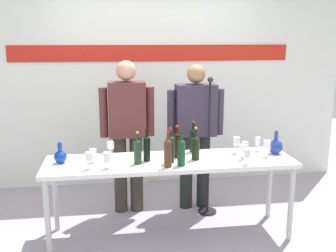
{
  "coord_description": "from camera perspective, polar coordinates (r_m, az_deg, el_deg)",
  "views": [
    {
      "loc": [
        -0.52,
        -3.5,
        1.9
      ],
      "look_at": [
        0.0,
        0.15,
        1.06
      ],
      "focal_mm": 42.31,
      "sensor_mm": 36.0,
      "label": 1
    }
  ],
  "objects": [
    {
      "name": "wine_glass_right_4",
      "position": [
        3.78,
        10.76,
        -3.24
      ],
      "size": [
        0.07,
        0.07,
        0.14
      ],
      "color": "white",
      "rests_on": "display_table"
    },
    {
      "name": "wine_glass_left_0",
      "position": [
        3.5,
        -11.32,
        -4.37
      ],
      "size": [
        0.07,
        0.07,
        0.15
      ],
      "color": "white",
      "rests_on": "display_table"
    },
    {
      "name": "wine_bottle_6",
      "position": [
        3.52,
        1.94,
        -3.63
      ],
      "size": [
        0.07,
        0.07,
        0.31
      ],
      "color": "#173F22",
      "rests_on": "display_table"
    },
    {
      "name": "wine_bottle_2",
      "position": [
        3.7,
        4.01,
        -2.98
      ],
      "size": [
        0.07,
        0.07,
        0.31
      ],
      "color": "black",
      "rests_on": "display_table"
    },
    {
      "name": "wine_bottle_5",
      "position": [
        3.59,
        -4.39,
        -3.52
      ],
      "size": [
        0.07,
        0.07,
        0.3
      ],
      "color": "#1C3321",
      "rests_on": "display_table"
    },
    {
      "name": "wine_bottle_3",
      "position": [
        3.65,
        -3.08,
        -3.11
      ],
      "size": [
        0.07,
        0.07,
        0.31
      ],
      "color": "black",
      "rests_on": "display_table"
    },
    {
      "name": "wine_glass_right_3",
      "position": [
        3.87,
        11.06,
        -2.86
      ],
      "size": [
        0.06,
        0.06,
        0.15
      ],
      "color": "white",
      "rests_on": "display_table"
    },
    {
      "name": "wine_bottle_0",
      "position": [
        3.6,
        0.32,
        -3.2
      ],
      "size": [
        0.07,
        0.07,
        0.33
      ],
      "color": "black",
      "rests_on": "display_table"
    },
    {
      "name": "wine_bottle_7",
      "position": [
        3.76,
        1.31,
        -2.55
      ],
      "size": [
        0.07,
        0.07,
        0.31
      ],
      "color": "black",
      "rests_on": "display_table"
    },
    {
      "name": "wine_bottle_1",
      "position": [
        3.48,
        -0.02,
        -3.75
      ],
      "size": [
        0.07,
        0.07,
        0.33
      ],
      "color": "#4A2A19",
      "rests_on": "display_table"
    },
    {
      "name": "wine_glass_right_1",
      "position": [
        3.89,
        14.07,
        -2.69
      ],
      "size": [
        0.07,
        0.07,
        0.16
      ],
      "color": "white",
      "rests_on": "display_table"
    },
    {
      "name": "back_wall",
      "position": [
        5.09,
        -2.25,
        8.34
      ],
      "size": [
        5.0,
        0.11,
        3.0
      ],
      "color": "white",
      "rests_on": "ground"
    },
    {
      "name": "wine_glass_right_5",
      "position": [
        3.63,
        11.28,
        -3.96
      ],
      "size": [
        0.06,
        0.06,
        0.14
      ],
      "color": "white",
      "rests_on": "display_table"
    },
    {
      "name": "wine_glass_right_0",
      "position": [
        3.94,
        9.84,
        -2.25
      ],
      "size": [
        0.07,
        0.07,
        0.17
      ],
      "color": "white",
      "rests_on": "display_table"
    },
    {
      "name": "presenter_left",
      "position": [
        4.24,
        -5.87,
        -0.3
      ],
      "size": [
        0.58,
        0.22,
        1.66
      ],
      "color": "#332F24",
      "rests_on": "ground"
    },
    {
      "name": "wine_bottle_4",
      "position": [
        3.96,
        3.7,
        -1.87
      ],
      "size": [
        0.07,
        0.07,
        0.31
      ],
      "color": "black",
      "rests_on": "display_table"
    },
    {
      "name": "microphone_stand",
      "position": [
        4.3,
        5.81,
        -6.25
      ],
      "size": [
        0.2,
        0.2,
        1.49
      ],
      "color": "black",
      "rests_on": "ground"
    },
    {
      "name": "wine_glass_left_1",
      "position": [
        3.48,
        -8.77,
        -4.5
      ],
      "size": [
        0.07,
        0.07,
        0.15
      ],
      "color": "white",
      "rests_on": "display_table"
    },
    {
      "name": "decanter_blue_right",
      "position": [
        4.03,
        15.22,
        -2.84
      ],
      "size": [
        0.14,
        0.14,
        0.23
      ],
      "color": "#213A97",
      "rests_on": "display_table"
    },
    {
      "name": "display_table",
      "position": [
        3.74,
        0.33,
        -5.82
      ],
      "size": [
        2.33,
        0.61,
        0.77
      ],
      "color": "white",
      "rests_on": "ground"
    },
    {
      "name": "ground_plane",
      "position": [
        4.02,
        0.31,
        -15.36
      ],
      "size": [
        10.0,
        10.0,
        0.0
      ],
      "primitive_type": "plane",
      "color": "#9F98A8"
    },
    {
      "name": "wine_glass_right_2",
      "position": [
        4.08,
        12.86,
        -2.21
      ],
      "size": [
        0.06,
        0.06,
        0.14
      ],
      "color": "white",
      "rests_on": "display_table"
    },
    {
      "name": "presenter_right",
      "position": [
        4.33,
        3.97,
        -0.25
      ],
      "size": [
        0.62,
        0.22,
        1.61
      ],
      "color": "black",
      "rests_on": "ground"
    },
    {
      "name": "decanter_blue_left",
      "position": [
        3.74,
        -15.25,
        -4.21
      ],
      "size": [
        0.12,
        0.12,
        0.2
      ],
      "color": "#103598",
      "rests_on": "display_table"
    },
    {
      "name": "wine_glass_left_3",
      "position": [
        3.68,
        -10.8,
        -3.85
      ],
      "size": [
        0.07,
        0.07,
        0.13
      ],
      "color": "white",
      "rests_on": "display_table"
    },
    {
      "name": "wine_glass_left_2",
      "position": [
        3.85,
        -8.27,
        -2.82
      ],
      "size": [
        0.07,
        0.07,
        0.14
      ],
      "color": "white",
      "rests_on": "display_table"
    }
  ]
}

